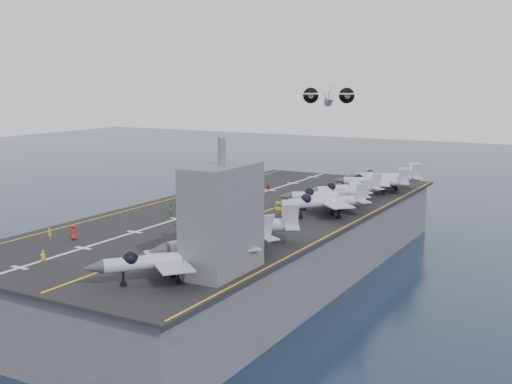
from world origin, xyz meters
The scene contains 26 objects.
ground centered at (0.00, 0.00, 0.00)m, with size 500.00×500.00×0.00m, color #142135.
hull centered at (0.00, 0.00, 5.00)m, with size 36.00×90.00×10.00m, color #56595E.
flight_deck centered at (0.00, 0.00, 10.20)m, with size 38.00×92.00×0.40m, color black.
foul_line centered at (3.00, 0.00, 10.42)m, with size 0.35×90.00×0.02m, color gold.
landing_centerline centered at (-6.00, 0.00, 10.42)m, with size 0.50×90.00×0.02m, color silver.
deck_edge_port centered at (-17.00, 0.00, 10.42)m, with size 0.25×90.00×0.02m, color gold.
deck_edge_stbd centered at (18.50, 0.00, 10.42)m, with size 0.25×90.00×0.02m, color gold.
island_superstructure centered at (15.00, -30.00, 17.90)m, with size 5.00×10.00×15.00m, color #56595E, non-canonical shape.
fighter_jet_0 centered at (11.26, -36.20, 12.89)m, with size 16.45×17.15×4.98m, color #959EA5, non-canonical shape.
fighter_jet_1 centered at (12.63, -26.95, 13.09)m, with size 16.75×18.57×5.37m, color #A2A9B2, non-canonical shape.
fighter_jet_2 centered at (10.99, -18.45, 13.22)m, with size 19.47×17.29×5.65m, color #9EA7AF, non-canonical shape.
fighter_jet_4 centered at (13.47, 2.29, 13.02)m, with size 17.71×17.89×5.25m, color #8C939B, non-canonical shape.
fighter_jet_5 centered at (11.53, 7.83, 12.97)m, with size 17.77×16.74×5.14m, color #90979F, non-canonical shape.
fighter_jet_6 centered at (11.55, 15.93, 12.85)m, with size 16.33×16.84×4.90m, color #949BA2, non-canonical shape.
fighter_jet_7 centered at (13.06, 26.51, 12.85)m, with size 16.46×13.62×4.90m, color #8F989F, non-canonical shape.
fighter_jet_8 centered at (13.49, 32.12, 12.99)m, with size 17.80×15.71×5.17m, color #989FA9, non-canonical shape.
tow_cart_a centered at (5.40, -18.20, 11.04)m, with size 2.20×1.48×1.29m, color gold, non-canonical shape.
tow_cart_b centered at (4.72, 4.46, 11.01)m, with size 2.40×2.00×1.23m, color #CBA606, non-canonical shape.
tow_cart_c centered at (5.24, 21.25, 11.08)m, with size 2.66×2.26×1.35m, color #C0A008, non-canonical shape.
crew_0 centered at (-10.27, -27.37, 11.43)m, with size 1.46×1.44×2.05m, color #B21919.
crew_1 centered at (-12.89, -29.12, 11.22)m, with size 1.04×0.75×1.63m, color gold.
crew_2 centered at (-9.01, -7.52, 11.24)m, with size 1.08×0.78×1.69m, color green.
crew_4 centered at (-5.20, 17.92, 11.25)m, with size 1.20×1.01×1.70m, color #B21919.
crew_6 centered at (-4.68, -37.68, 11.24)m, with size 1.12×1.21×1.68m, color yellow.
crew_7 centered at (-1.80, -10.88, 11.31)m, with size 0.97×1.24×1.83m, color silver.
transport_plane centered at (-11.42, 61.02, 26.86)m, with size 26.27×22.91×5.20m, color silver, non-canonical shape.
Camera 1 is at (52.01, -87.87, 31.41)m, focal length 45.00 mm.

